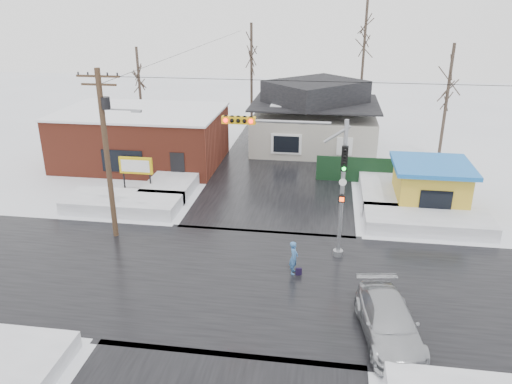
# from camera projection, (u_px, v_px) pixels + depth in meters

# --- Properties ---
(ground) EXTENTS (120.00, 120.00, 0.00)m
(ground) POSITION_uv_depth(u_px,v_px,m) (250.00, 281.00, 22.98)
(ground) COLOR white
(ground) RESTS_ON ground
(road_ns) EXTENTS (10.00, 120.00, 0.02)m
(road_ns) POSITION_uv_depth(u_px,v_px,m) (250.00, 280.00, 22.97)
(road_ns) COLOR black
(road_ns) RESTS_ON ground
(road_ew) EXTENTS (120.00, 10.00, 0.02)m
(road_ew) POSITION_uv_depth(u_px,v_px,m) (250.00, 280.00, 22.97)
(road_ew) COLOR black
(road_ew) RESTS_ON ground
(snowbank_nw) EXTENTS (7.00, 3.00, 0.80)m
(snowbank_nw) POSITION_uv_depth(u_px,v_px,m) (123.00, 203.00, 30.49)
(snowbank_nw) COLOR white
(snowbank_nw) RESTS_ON ground
(snowbank_ne) EXTENTS (7.00, 3.00, 0.80)m
(snowbank_ne) POSITION_uv_depth(u_px,v_px,m) (428.00, 221.00, 28.04)
(snowbank_ne) COLOR white
(snowbank_ne) RESTS_ON ground
(snowbank_nside_w) EXTENTS (3.00, 8.00, 0.80)m
(snowbank_nside_w) POSITION_uv_depth(u_px,v_px,m) (178.00, 177.00, 34.82)
(snowbank_nside_w) COLOR white
(snowbank_nside_w) RESTS_ON ground
(snowbank_nside_e) EXTENTS (3.00, 8.00, 0.80)m
(snowbank_nside_e) POSITION_uv_depth(u_px,v_px,m) (383.00, 188.00, 32.91)
(snowbank_nside_e) COLOR white
(snowbank_nside_e) RESTS_ON ground
(traffic_signal) EXTENTS (6.05, 0.68, 7.00)m
(traffic_signal) POSITION_uv_depth(u_px,v_px,m) (310.00, 169.00, 23.70)
(traffic_signal) COLOR gray
(traffic_signal) RESTS_ON ground
(utility_pole) EXTENTS (3.15, 0.44, 9.00)m
(utility_pole) POSITION_uv_depth(u_px,v_px,m) (107.00, 146.00, 25.39)
(utility_pole) COLOR #382619
(utility_pole) RESTS_ON ground
(brick_building) EXTENTS (12.20, 8.20, 4.12)m
(brick_building) POSITION_uv_depth(u_px,v_px,m) (142.00, 137.00, 38.42)
(brick_building) COLOR maroon
(brick_building) RESTS_ON ground
(marquee_sign) EXTENTS (2.20, 0.21, 2.55)m
(marquee_sign) POSITION_uv_depth(u_px,v_px,m) (136.00, 167.00, 32.23)
(marquee_sign) COLOR black
(marquee_sign) RESTS_ON ground
(house) EXTENTS (10.40, 8.40, 5.76)m
(house) POSITION_uv_depth(u_px,v_px,m) (315.00, 118.00, 41.97)
(house) COLOR #A9A599
(house) RESTS_ON ground
(kiosk) EXTENTS (4.60, 4.60, 2.88)m
(kiosk) POSITION_uv_depth(u_px,v_px,m) (430.00, 185.00, 30.34)
(kiosk) COLOR gold
(kiosk) RESTS_ON ground
(fence) EXTENTS (8.00, 0.12, 1.80)m
(fence) POSITION_uv_depth(u_px,v_px,m) (374.00, 170.00, 34.64)
(fence) COLOR black
(fence) RESTS_ON ground
(tree_far_left) EXTENTS (3.00, 3.00, 10.00)m
(tree_far_left) POSITION_uv_depth(u_px,v_px,m) (251.00, 47.00, 44.50)
(tree_far_left) COLOR #332821
(tree_far_left) RESTS_ON ground
(tree_far_mid) EXTENTS (3.00, 3.00, 12.00)m
(tree_far_mid) POSITION_uv_depth(u_px,v_px,m) (366.00, 28.00, 44.39)
(tree_far_mid) COLOR #332821
(tree_far_mid) RESTS_ON ground
(tree_far_right) EXTENTS (3.00, 3.00, 9.00)m
(tree_far_right) POSITION_uv_depth(u_px,v_px,m) (451.00, 69.00, 37.10)
(tree_far_right) COLOR #332821
(tree_far_right) RESTS_ON ground
(tree_far_west) EXTENTS (3.00, 3.00, 8.00)m
(tree_far_west) POSITION_uv_depth(u_px,v_px,m) (138.00, 66.00, 44.61)
(tree_far_west) COLOR #332821
(tree_far_west) RESTS_ON ground
(pedestrian) EXTENTS (0.44, 0.63, 1.64)m
(pedestrian) POSITION_uv_depth(u_px,v_px,m) (294.00, 258.00, 23.30)
(pedestrian) COLOR #3A6AA3
(pedestrian) RESTS_ON ground
(car) EXTENTS (2.68, 5.15, 1.43)m
(car) POSITION_uv_depth(u_px,v_px,m) (389.00, 322.00, 18.91)
(car) COLOR #AFB2B7
(car) RESTS_ON ground
(shopping_bag) EXTENTS (0.30, 0.21, 0.35)m
(shopping_bag) POSITION_uv_depth(u_px,v_px,m) (299.00, 272.00, 23.36)
(shopping_bag) COLOR black
(shopping_bag) RESTS_ON ground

